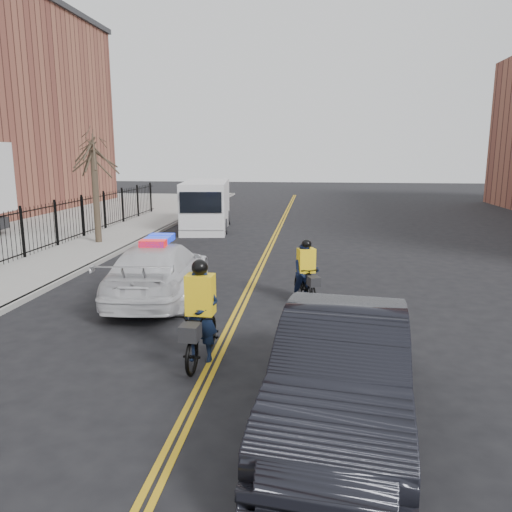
{
  "coord_description": "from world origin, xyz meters",
  "views": [
    {
      "loc": [
        1.88,
        -10.88,
        4.03
      ],
      "look_at": [
        0.36,
        2.2,
        1.3
      ],
      "focal_mm": 35.0,
      "sensor_mm": 36.0,
      "label": 1
    }
  ],
  "objects_px": {
    "dark_sedan": "(342,371)",
    "cargo_van": "(206,206)",
    "police_cruiser": "(159,270)",
    "cyclist_near": "(201,326)",
    "cyclist_far": "(306,277)"
  },
  "relations": [
    {
      "from": "police_cruiser",
      "to": "cyclist_near",
      "type": "distance_m",
      "value": 4.66
    },
    {
      "from": "police_cruiser",
      "to": "dark_sedan",
      "type": "bearing_deg",
      "value": 123.08
    },
    {
      "from": "cyclist_far",
      "to": "cargo_van",
      "type": "bearing_deg",
      "value": 92.69
    },
    {
      "from": "cargo_van",
      "to": "cyclist_far",
      "type": "xyz_separation_m",
      "value": [
        5.56,
        -12.76,
        -0.56
      ]
    },
    {
      "from": "police_cruiser",
      "to": "dark_sedan",
      "type": "xyz_separation_m",
      "value": [
        4.75,
        -6.22,
        0.07
      ]
    },
    {
      "from": "cargo_van",
      "to": "cyclist_far",
      "type": "relative_size",
      "value": 3.55
    },
    {
      "from": "dark_sedan",
      "to": "cyclist_far",
      "type": "bearing_deg",
      "value": 102.31
    },
    {
      "from": "dark_sedan",
      "to": "cargo_van",
      "type": "bearing_deg",
      "value": 114.48
    },
    {
      "from": "dark_sedan",
      "to": "cyclist_far",
      "type": "height_order",
      "value": "cyclist_far"
    },
    {
      "from": "dark_sedan",
      "to": "cyclist_far",
      "type": "relative_size",
      "value": 2.96
    },
    {
      "from": "cargo_van",
      "to": "cyclist_far",
      "type": "distance_m",
      "value": 13.93
    },
    {
      "from": "police_cruiser",
      "to": "cyclist_near",
      "type": "height_order",
      "value": "cyclist_near"
    },
    {
      "from": "dark_sedan",
      "to": "cargo_van",
      "type": "height_order",
      "value": "cargo_van"
    },
    {
      "from": "police_cruiser",
      "to": "cargo_van",
      "type": "distance_m",
      "value": 12.99
    },
    {
      "from": "dark_sedan",
      "to": "cyclist_near",
      "type": "bearing_deg",
      "value": 147.91
    }
  ]
}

